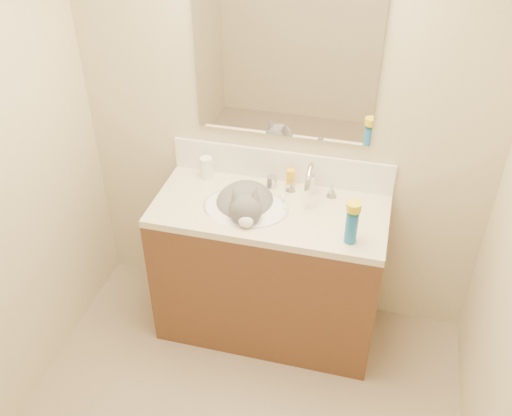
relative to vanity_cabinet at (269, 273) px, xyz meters
The scene contains 16 objects.
room_shell 1.45m from the vanity_cabinet, 90.00° to the right, with size 2.24×2.54×2.52m.
vanity_cabinet is the anchor object (origin of this frame).
counter_slab 0.43m from the vanity_cabinet, ahead, with size 1.20×0.55×0.04m, color beige.
basin 0.40m from the vanity_cabinet, 165.96° to the right, with size 0.45×0.36×0.14m, color white.
faucet 0.58m from the vanity_cabinet, 37.29° to the left, with size 0.28×0.20×0.21m.
cat 0.45m from the vanity_cabinet, behind, with size 0.43×0.47×0.34m.
backsplash 0.60m from the vanity_cabinet, 90.00° to the left, with size 1.20×0.02×0.18m, color white.
mirror 1.16m from the vanity_cabinet, 90.00° to the left, with size 0.90×0.02×0.80m, color white.
pill_bottle 0.68m from the vanity_cabinet, 154.64° to the left, with size 0.07×0.07×0.12m, color white.
pill_label 0.66m from the vanity_cabinet, 154.64° to the left, with size 0.06×0.06×0.04m, color #CD5722.
silver_jar 0.52m from the vanity_cabinet, 100.11° to the left, with size 0.06×0.06×0.06m, color #B7B7BC.
amber_bottle 0.55m from the vanity_cabinet, 73.11° to the left, with size 0.04×0.04×0.11m, color yellow.
toothbrush 0.46m from the vanity_cabinet, 46.56° to the left, with size 0.01×0.14×0.01m, color white.
toothbrush_head 0.46m from the vanity_cabinet, 46.56° to the left, with size 0.01×0.03×0.01m, color #658ED6.
spray_can 0.70m from the vanity_cabinet, 21.83° to the right, with size 0.06×0.06×0.16m, color #1965AF.
spray_cap 0.80m from the vanity_cabinet, 21.83° to the right, with size 0.07×0.07×0.04m, color yellow.
Camera 1 is at (0.51, -1.32, 2.57)m, focal length 40.00 mm.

